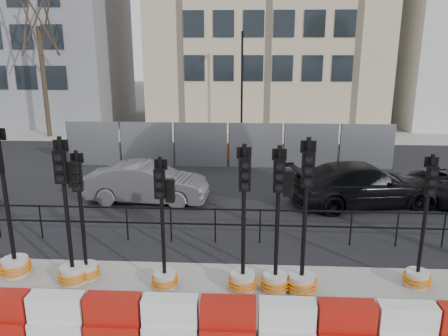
# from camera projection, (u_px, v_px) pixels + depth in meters

# --- Properties ---
(ground) EXTENTS (120.00, 120.00, 0.00)m
(ground) POSITION_uv_depth(u_px,v_px,m) (212.00, 264.00, 10.70)
(ground) COLOR #51514C
(ground) RESTS_ON ground
(road) EXTENTS (40.00, 14.00, 0.03)m
(road) POSITION_uv_depth(u_px,v_px,m) (226.00, 180.00, 17.43)
(road) COLOR black
(road) RESTS_ON ground
(sidewalk_far) EXTENTS (40.00, 4.00, 0.02)m
(sidewalk_far) POSITION_uv_depth(u_px,v_px,m) (233.00, 136.00, 26.10)
(sidewalk_far) COLOR gray
(sidewalk_far) RESTS_ON ground
(building_grey) EXTENTS (11.00, 9.06, 14.00)m
(building_grey) POSITION_uv_depth(u_px,v_px,m) (38.00, 20.00, 30.72)
(building_grey) COLOR gray
(building_grey) RESTS_ON ground
(kerb_railing) EXTENTS (18.00, 0.04, 1.00)m
(kerb_railing) POSITION_uv_depth(u_px,v_px,m) (215.00, 220.00, 11.67)
(kerb_railing) COLOR black
(kerb_railing) RESTS_ON ground
(heras_fencing) EXTENTS (14.33, 1.72, 2.00)m
(heras_fencing) POSITION_uv_depth(u_px,v_px,m) (218.00, 148.00, 19.89)
(heras_fencing) COLOR gray
(heras_fencing) RESTS_ON ground
(lamp_post_far) EXTENTS (0.12, 0.56, 6.00)m
(lamp_post_far) POSITION_uv_depth(u_px,v_px,m) (242.00, 83.00, 24.24)
(lamp_post_far) COLOR black
(lamp_post_far) RESTS_ON ground
(tree_bare_far) EXTENTS (2.00, 2.00, 9.00)m
(tree_bare_far) POSITION_uv_depth(u_px,v_px,m) (37.00, 20.00, 24.42)
(tree_bare_far) COLOR #473828
(tree_bare_far) RESTS_ON ground
(barrier_row) EXTENTS (12.55, 0.50, 0.80)m
(barrier_row) POSITION_uv_depth(u_px,v_px,m) (199.00, 320.00, 7.91)
(barrier_row) COLOR red
(barrier_row) RESTS_ON ground
(traffic_signal_a) EXTENTS (0.70, 0.70, 3.56)m
(traffic_signal_a) POSITION_uv_depth(u_px,v_px,m) (12.00, 247.00, 9.97)
(traffic_signal_a) COLOR #BABAB6
(traffic_signal_a) RESTS_ON ground
(traffic_signal_b) EXTENTS (0.66, 0.66, 3.37)m
(traffic_signal_b) POSITION_uv_depth(u_px,v_px,m) (71.00, 251.00, 9.62)
(traffic_signal_b) COLOR #BABAB6
(traffic_signal_b) RESTS_ON ground
(traffic_signal_c) EXTENTS (0.60, 0.60, 3.03)m
(traffic_signal_c) POSITION_uv_depth(u_px,v_px,m) (85.00, 254.00, 9.84)
(traffic_signal_c) COLOR #BABAB6
(traffic_signal_c) RESTS_ON ground
(traffic_signal_d) EXTENTS (0.59, 0.59, 2.99)m
(traffic_signal_d) POSITION_uv_depth(u_px,v_px,m) (164.00, 258.00, 9.46)
(traffic_signal_d) COLOR #BABAB6
(traffic_signal_d) RESTS_ON ground
(traffic_signal_e) EXTENTS (0.64, 0.64, 3.27)m
(traffic_signal_e) POSITION_uv_depth(u_px,v_px,m) (243.00, 262.00, 9.37)
(traffic_signal_e) COLOR #BABAB6
(traffic_signal_e) RESTS_ON ground
(traffic_signal_f) EXTENTS (0.64, 0.64, 3.24)m
(traffic_signal_f) POSITION_uv_depth(u_px,v_px,m) (276.00, 259.00, 9.32)
(traffic_signal_f) COLOR #BABAB6
(traffic_signal_f) RESTS_ON ground
(traffic_signal_g) EXTENTS (0.68, 0.68, 3.43)m
(traffic_signal_g) POSITION_uv_depth(u_px,v_px,m) (302.00, 263.00, 9.28)
(traffic_signal_g) COLOR #BABAB6
(traffic_signal_g) RESTS_ON ground
(traffic_signal_h) EXTENTS (0.60, 0.60, 3.03)m
(traffic_signal_h) POSITION_uv_depth(u_px,v_px,m) (419.00, 261.00, 9.53)
(traffic_signal_h) COLOR #BABAB6
(traffic_signal_h) RESTS_ON ground
(car_b) EXTENTS (1.97, 4.30, 1.36)m
(car_b) POSITION_uv_depth(u_px,v_px,m) (147.00, 183.00, 14.88)
(car_b) COLOR #55555A
(car_b) RESTS_ON ground
(car_c) EXTENTS (4.22, 5.86, 1.44)m
(car_c) POSITION_uv_depth(u_px,v_px,m) (363.00, 184.00, 14.55)
(car_c) COLOR black
(car_c) RESTS_ON ground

